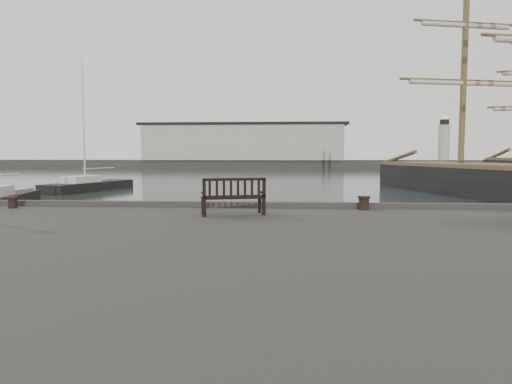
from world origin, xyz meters
TOP-DOWN VIEW (x-y plane):
  - ground at (0.00, 0.00)m, footprint 400.00×400.00m
  - breakwater at (-4.56, 92.00)m, footprint 140.00×9.50m
  - bench at (0.83, -2.06)m, footprint 1.92×1.11m
  - bollard_left at (-6.56, -0.84)m, footprint 0.37×0.37m
  - bollard_right at (4.81, -0.50)m, footprint 0.50×0.50m
  - yacht_c at (-15.25, 11.66)m, footprint 3.72×8.74m
  - yacht_d at (-15.69, 25.34)m, footprint 5.19×10.21m

SIDE VIEW (x-z plane):
  - ground at x=0.00m, z-range 0.00..0.00m
  - yacht_d at x=-15.69m, z-range -5.95..6.41m
  - yacht_c at x=-15.25m, z-range -5.56..6.05m
  - bollard_left at x=-6.56m, z-range 1.56..1.93m
  - bollard_right at x=4.81m, z-range 1.56..1.99m
  - bench at x=0.83m, z-range 1.37..2.42m
  - breakwater at x=-4.56m, z-range -1.80..10.40m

